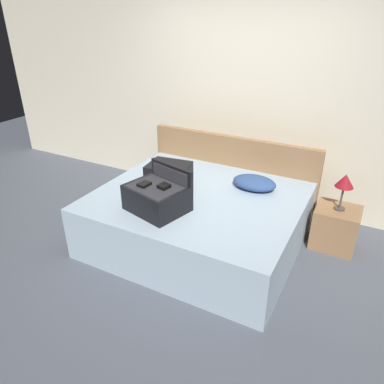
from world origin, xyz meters
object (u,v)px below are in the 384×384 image
(bed, at_px, (198,219))
(hard_case_large, at_px, (157,196))
(pillow_near_headboard, at_px, (254,183))
(hard_case_medium, at_px, (169,174))
(table_lamp, at_px, (345,182))
(nightstand, at_px, (335,227))

(bed, xyz_separation_m, hard_case_large, (-0.21, -0.43, 0.42))
(pillow_near_headboard, bearing_deg, bed, -137.73)
(hard_case_medium, relative_size, table_lamp, 1.22)
(hard_case_large, relative_size, pillow_near_headboard, 1.34)
(bed, relative_size, hard_case_large, 3.32)
(hard_case_large, bearing_deg, table_lamp, 49.33)
(hard_case_large, xyz_separation_m, nightstand, (1.51, 1.05, -0.48))
(bed, relative_size, nightstand, 4.63)
(hard_case_medium, bearing_deg, bed, -20.67)
(bed, xyz_separation_m, table_lamp, (1.30, 0.62, 0.46))
(pillow_near_headboard, relative_size, nightstand, 1.04)
(hard_case_large, distance_m, table_lamp, 1.84)
(bed, bearing_deg, hard_case_large, -116.00)
(bed, height_order, table_lamp, table_lamp)
(pillow_near_headboard, distance_m, nightstand, 0.97)
(bed, distance_m, pillow_near_headboard, 0.71)
(pillow_near_headboard, bearing_deg, hard_case_large, -128.24)
(table_lamp, bearing_deg, pillow_near_headboard, -166.37)
(bed, height_order, hard_case_medium, hard_case_medium)
(bed, distance_m, table_lamp, 1.51)
(nightstand, bearing_deg, hard_case_large, -145.31)
(hard_case_medium, relative_size, nightstand, 1.07)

